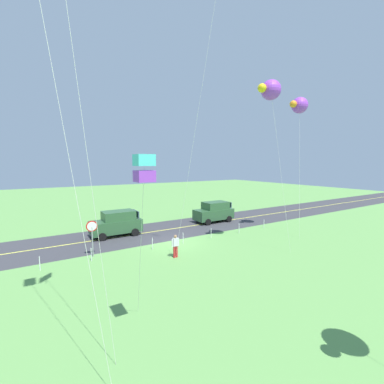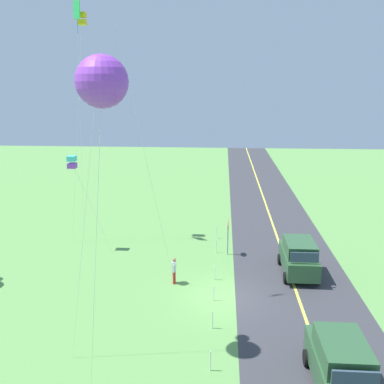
% 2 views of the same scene
% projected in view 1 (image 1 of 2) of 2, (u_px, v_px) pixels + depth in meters
% --- Properties ---
extents(ground_plane, '(120.00, 120.00, 0.10)m').
position_uv_depth(ground_plane, '(174.00, 243.00, 21.40)').
color(ground_plane, '#60994C').
extents(asphalt_road, '(120.00, 7.00, 0.00)m').
position_uv_depth(asphalt_road, '(154.00, 232.00, 24.76)').
color(asphalt_road, '#38383D').
rests_on(asphalt_road, ground).
extents(road_centre_stripe, '(120.00, 0.16, 0.00)m').
position_uv_depth(road_centre_stripe, '(154.00, 232.00, 24.76)').
color(road_centre_stripe, '#E5E04C').
rests_on(road_centre_stripe, asphalt_road).
extents(car_suv_foreground, '(4.40, 2.12, 2.24)m').
position_uv_depth(car_suv_foreground, '(117.00, 223.00, 23.26)').
color(car_suv_foreground, '#2D5633').
rests_on(car_suv_foreground, ground).
extents(car_parked_west_near, '(4.40, 2.12, 2.24)m').
position_uv_depth(car_parked_west_near, '(214.00, 212.00, 28.78)').
color(car_parked_west_near, '#2D5633').
rests_on(car_parked_west_near, ground).
extents(stop_sign, '(0.76, 0.08, 2.56)m').
position_uv_depth(stop_sign, '(92.00, 231.00, 17.94)').
color(stop_sign, gray).
rests_on(stop_sign, ground).
extents(person_adult_near, '(0.58, 0.22, 1.60)m').
position_uv_depth(person_adult_near, '(175.00, 245.00, 17.89)').
color(person_adult_near, red).
rests_on(person_adult_near, ground).
extents(kite_blue_mid, '(0.94, 3.02, 6.78)m').
position_uv_depth(kite_blue_mid, '(144.00, 169.00, 8.10)').
color(kite_blue_mid, silver).
rests_on(kite_blue_mid, ground).
extents(kite_green_far, '(2.28, 2.09, 12.36)m').
position_uv_depth(kite_green_far, '(270.00, 90.00, 18.26)').
color(kite_green_far, silver).
rests_on(kite_green_far, ground).
extents(kite_cyan_top, '(1.90, 2.00, 12.30)m').
position_uv_depth(kite_cyan_top, '(299.00, 105.00, 22.85)').
color(kite_cyan_top, silver).
rests_on(kite_cyan_top, ground).
extents(fence_post_0, '(0.05, 0.05, 0.90)m').
position_uv_depth(fence_post_0, '(264.00, 224.00, 25.97)').
color(fence_post_0, silver).
rests_on(fence_post_0, ground).
extents(fence_post_1, '(0.05, 0.05, 0.90)m').
position_uv_depth(fence_post_1, '(239.00, 228.00, 24.22)').
color(fence_post_1, silver).
rests_on(fence_post_1, ground).
extents(fence_post_2, '(0.05, 0.05, 0.90)m').
position_uv_depth(fence_post_2, '(211.00, 233.00, 22.51)').
color(fence_post_2, silver).
rests_on(fence_post_2, ground).
extents(fence_post_3, '(0.05, 0.05, 0.90)m').
position_uv_depth(fence_post_3, '(183.00, 238.00, 21.02)').
color(fence_post_3, silver).
rests_on(fence_post_3, ground).
extents(fence_post_4, '(0.05, 0.05, 0.90)m').
position_uv_depth(fence_post_4, '(152.00, 244.00, 19.61)').
color(fence_post_4, silver).
rests_on(fence_post_4, ground).
extents(fence_post_5, '(0.05, 0.05, 0.90)m').
position_uv_depth(fence_post_5, '(91.00, 254.00, 17.28)').
color(fence_post_5, silver).
rests_on(fence_post_5, ground).
extents(fence_post_6, '(0.05, 0.05, 0.90)m').
position_uv_depth(fence_post_6, '(40.00, 264.00, 15.71)').
color(fence_post_6, silver).
rests_on(fence_post_6, ground).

